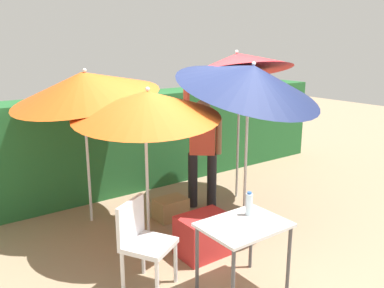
{
  "coord_description": "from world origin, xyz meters",
  "views": [
    {
      "loc": [
        -2.93,
        -3.75,
        2.37
      ],
      "look_at": [
        0.0,
        0.3,
        1.1
      ],
      "focal_mm": 37.27,
      "sensor_mm": 36.0,
      "label": 1
    }
  ],
  "objects_px": {
    "person_vendor": "(202,146)",
    "crate_cardboard": "(171,208)",
    "umbrella_rainbow": "(84,85)",
    "folding_table": "(244,232)",
    "umbrella_navy": "(251,78)",
    "chair_plastic": "(142,239)",
    "bottle_water": "(249,204)",
    "umbrella_yellow": "(146,104)",
    "umbrella_orange": "(238,63)",
    "cooler_box": "(204,235)"
  },
  "relations": [
    {
      "from": "person_vendor",
      "to": "crate_cardboard",
      "type": "height_order",
      "value": "person_vendor"
    },
    {
      "from": "umbrella_rainbow",
      "to": "folding_table",
      "type": "xyz_separation_m",
      "value": [
        0.57,
        -2.37,
        -1.23
      ]
    },
    {
      "from": "umbrella_navy",
      "to": "chair_plastic",
      "type": "height_order",
      "value": "umbrella_navy"
    },
    {
      "from": "umbrella_navy",
      "to": "bottle_water",
      "type": "bearing_deg",
      "value": -133.16
    },
    {
      "from": "umbrella_navy",
      "to": "crate_cardboard",
      "type": "relative_size",
      "value": 5.57
    },
    {
      "from": "umbrella_navy",
      "to": "crate_cardboard",
      "type": "bearing_deg",
      "value": 135.15
    },
    {
      "from": "umbrella_yellow",
      "to": "chair_plastic",
      "type": "height_order",
      "value": "umbrella_yellow"
    },
    {
      "from": "person_vendor",
      "to": "chair_plastic",
      "type": "xyz_separation_m",
      "value": [
        -1.69,
        -1.25,
        -0.42
      ]
    },
    {
      "from": "crate_cardboard",
      "to": "bottle_water",
      "type": "height_order",
      "value": "bottle_water"
    },
    {
      "from": "umbrella_yellow",
      "to": "chair_plastic",
      "type": "xyz_separation_m",
      "value": [
        -0.49,
        -0.73,
        -1.2
      ]
    },
    {
      "from": "bottle_water",
      "to": "folding_table",
      "type": "bearing_deg",
      "value": -145.35
    },
    {
      "from": "folding_table",
      "to": "chair_plastic",
      "type": "bearing_deg",
      "value": 139.25
    },
    {
      "from": "umbrella_orange",
      "to": "umbrella_navy",
      "type": "height_order",
      "value": "umbrella_orange"
    },
    {
      "from": "umbrella_rainbow",
      "to": "umbrella_navy",
      "type": "distance_m",
      "value": 2.09
    },
    {
      "from": "umbrella_rainbow",
      "to": "bottle_water",
      "type": "distance_m",
      "value": 2.58
    },
    {
      "from": "umbrella_rainbow",
      "to": "cooler_box",
      "type": "bearing_deg",
      "value": -66.45
    },
    {
      "from": "person_vendor",
      "to": "crate_cardboard",
      "type": "relative_size",
      "value": 4.34
    },
    {
      "from": "crate_cardboard",
      "to": "folding_table",
      "type": "xyz_separation_m",
      "value": [
        -0.34,
        -1.82,
        0.49
      ]
    },
    {
      "from": "umbrella_yellow",
      "to": "folding_table",
      "type": "height_order",
      "value": "umbrella_yellow"
    },
    {
      "from": "umbrella_rainbow",
      "to": "bottle_water",
      "type": "height_order",
      "value": "umbrella_rainbow"
    },
    {
      "from": "umbrella_navy",
      "to": "crate_cardboard",
      "type": "xyz_separation_m",
      "value": [
        -0.74,
        0.73,
        -1.8
      ]
    },
    {
      "from": "chair_plastic",
      "to": "umbrella_navy",
      "type": "bearing_deg",
      "value": 13.77
    },
    {
      "from": "umbrella_navy",
      "to": "umbrella_rainbow",
      "type": "bearing_deg",
      "value": 142.22
    },
    {
      "from": "umbrella_orange",
      "to": "chair_plastic",
      "type": "xyz_separation_m",
      "value": [
        -2.34,
        -1.25,
        -1.58
      ]
    },
    {
      "from": "umbrella_rainbow",
      "to": "person_vendor",
      "type": "xyz_separation_m",
      "value": [
        1.52,
        -0.48,
        -0.92
      ]
    },
    {
      "from": "cooler_box",
      "to": "chair_plastic",
      "type": "bearing_deg",
      "value": -170.97
    },
    {
      "from": "umbrella_rainbow",
      "to": "crate_cardboard",
      "type": "height_order",
      "value": "umbrella_rainbow"
    },
    {
      "from": "person_vendor",
      "to": "cooler_box",
      "type": "bearing_deg",
      "value": -126.57
    },
    {
      "from": "umbrella_navy",
      "to": "chair_plastic",
      "type": "xyz_separation_m",
      "value": [
        -1.82,
        -0.45,
        -1.44
      ]
    },
    {
      "from": "folding_table",
      "to": "umbrella_rainbow",
      "type": "bearing_deg",
      "value": 103.6
    },
    {
      "from": "person_vendor",
      "to": "cooler_box",
      "type": "relative_size",
      "value": 3.22
    },
    {
      "from": "umbrella_navy",
      "to": "umbrella_yellow",
      "type": "bearing_deg",
      "value": 168.16
    },
    {
      "from": "chair_plastic",
      "to": "bottle_water",
      "type": "height_order",
      "value": "bottle_water"
    },
    {
      "from": "umbrella_rainbow",
      "to": "umbrella_orange",
      "type": "bearing_deg",
      "value": -12.3
    },
    {
      "from": "umbrella_navy",
      "to": "bottle_water",
      "type": "xyz_separation_m",
      "value": [
        -0.91,
        -0.97,
        -1.12
      ]
    },
    {
      "from": "person_vendor",
      "to": "umbrella_navy",
      "type": "bearing_deg",
      "value": -80.64
    },
    {
      "from": "umbrella_rainbow",
      "to": "chair_plastic",
      "type": "height_order",
      "value": "umbrella_rainbow"
    },
    {
      "from": "umbrella_rainbow",
      "to": "person_vendor",
      "type": "bearing_deg",
      "value": -17.39
    },
    {
      "from": "umbrella_navy",
      "to": "folding_table",
      "type": "bearing_deg",
      "value": -134.8
    },
    {
      "from": "umbrella_rainbow",
      "to": "bottle_water",
      "type": "xyz_separation_m",
      "value": [
        0.74,
        -2.25,
        -1.03
      ]
    },
    {
      "from": "chair_plastic",
      "to": "bottle_water",
      "type": "distance_m",
      "value": 1.1
    },
    {
      "from": "umbrella_orange",
      "to": "bottle_water",
      "type": "relative_size",
      "value": 10.2
    },
    {
      "from": "person_vendor",
      "to": "bottle_water",
      "type": "bearing_deg",
      "value": -113.63
    },
    {
      "from": "folding_table",
      "to": "bottle_water",
      "type": "height_order",
      "value": "bottle_water"
    },
    {
      "from": "umbrella_orange",
      "to": "folding_table",
      "type": "distance_m",
      "value": 2.88
    },
    {
      "from": "umbrella_rainbow",
      "to": "umbrella_yellow",
      "type": "height_order",
      "value": "umbrella_rainbow"
    },
    {
      "from": "umbrella_orange",
      "to": "crate_cardboard",
      "type": "bearing_deg",
      "value": -176.61
    },
    {
      "from": "chair_plastic",
      "to": "cooler_box",
      "type": "height_order",
      "value": "chair_plastic"
    },
    {
      "from": "umbrella_orange",
      "to": "umbrella_navy",
      "type": "relative_size",
      "value": 1.02
    },
    {
      "from": "umbrella_orange",
      "to": "person_vendor",
      "type": "bearing_deg",
      "value": -179.8
    }
  ]
}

